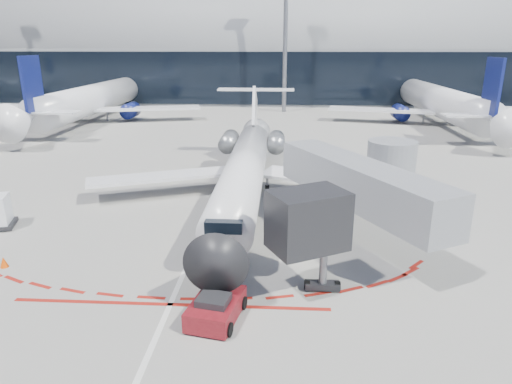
{
  "coord_description": "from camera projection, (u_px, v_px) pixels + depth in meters",
  "views": [
    {
      "loc": [
        4.76,
        -28.68,
        10.89
      ],
      "look_at": [
        3.22,
        -2.07,
        2.17
      ],
      "focal_mm": 32.0,
      "sensor_mm": 36.0,
      "label": 1
    }
  ],
  "objects": [
    {
      "name": "ground",
      "position": [
        210.0,
        212.0,
        30.86
      ],
      "size": [
        260.0,
        260.0,
        0.0
      ],
      "primitive_type": "plane",
      "color": "slate",
      "rests_on": "ground"
    },
    {
      "name": "apron_centerline",
      "position": [
        215.0,
        202.0,
        32.76
      ],
      "size": [
        0.25,
        40.0,
        0.01
      ],
      "primitive_type": "cube",
      "color": "silver",
      "rests_on": "ground"
    },
    {
      "name": "apron_stop_bar",
      "position": [
        170.0,
        304.0,
        19.95
      ],
      "size": [
        14.0,
        0.25,
        0.01
      ],
      "primitive_type": "cube",
      "color": "maroon",
      "rests_on": "ground"
    },
    {
      "name": "terminal_building",
      "position": [
        259.0,
        56.0,
        89.87
      ],
      "size": [
        150.0,
        24.15,
        24.0
      ],
      "color": "gray",
      "rests_on": "ground"
    },
    {
      "name": "jet_bridge",
      "position": [
        368.0,
        185.0,
        26.53
      ],
      "size": [
        10.03,
        15.2,
        4.9
      ],
      "color": "gray",
      "rests_on": "ground"
    },
    {
      "name": "light_mast_centre",
      "position": [
        285.0,
        32.0,
        72.25
      ],
      "size": [
        0.7,
        0.7,
        25.0
      ],
      "primitive_type": "cylinder",
      "color": "slate",
      "rests_on": "ground"
    },
    {
      "name": "regional_jet",
      "position": [
        246.0,
        167.0,
        32.86
      ],
      "size": [
        23.46,
        28.92,
        7.24
      ],
      "color": "silver",
      "rests_on": "ground"
    },
    {
      "name": "pushback_tug",
      "position": [
        216.0,
        308.0,
        18.76
      ],
      "size": [
        2.43,
        4.67,
        1.19
      ],
      "rotation": [
        0.0,
        0.0,
        -0.2
      ],
      "color": "#5B0D13",
      "rests_on": "ground"
    },
    {
      "name": "ramp_worker",
      "position": [
        206.0,
        271.0,
        20.97
      ],
      "size": [
        0.8,
        0.76,
        1.84
      ],
      "primitive_type": "imported",
      "rotation": [
        0.0,
        0.0,
        3.8
      ],
      "color": "#C6DC17",
      "rests_on": "ground"
    },
    {
      "name": "safety_cone_left",
      "position": [
        4.0,
        262.0,
        23.2
      ],
      "size": [
        0.41,
        0.41,
        0.57
      ],
      "primitive_type": "cone",
      "color": "#D94504",
      "rests_on": "ground"
    },
    {
      "name": "bg_airliner_1",
      "position": [
        90.0,
        79.0,
        65.92
      ],
      "size": [
        37.13,
        39.32,
        12.01
      ],
      "primitive_type": null,
      "color": "silver",
      "rests_on": "ground"
    },
    {
      "name": "bg_airliner_2",
      "position": [
        443.0,
        81.0,
        63.6
      ],
      "size": [
        36.64,
        38.8,
        11.86
      ],
      "primitive_type": null,
      "color": "silver",
      "rests_on": "ground"
    }
  ]
}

